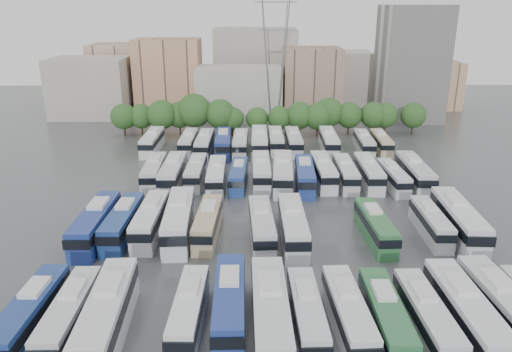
{
  "coord_description": "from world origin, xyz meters",
  "views": [
    {
      "loc": [
        -2.9,
        -59.7,
        26.3
      ],
      "look_at": [
        -2.38,
        7.41,
        3.0
      ],
      "focal_mm": 35.0,
      "sensor_mm": 36.0,
      "label": 1
    }
  ],
  "objects_px": {
    "bus_r2_s7": "(283,172)",
    "bus_r1_s3": "(179,220)",
    "bus_r0_s2": "(107,315)",
    "bus_r1_s7": "(293,225)",
    "bus_r2_s10": "(346,173)",
    "bus_r3_s8": "(294,141)",
    "electricity_pylon": "(275,41)",
    "bus_r1_s6": "(262,226)",
    "bus_r1_s10": "(375,226)",
    "bus_r2_s8": "(305,175)",
    "bus_r0_s12": "(504,309)",
    "bus_r3_s6": "(259,142)",
    "bus_r2_s2": "(173,173)",
    "bus_r0_s1": "(70,315)",
    "bus_r3_s3": "(205,144)",
    "bus_r0_s8": "(348,314)",
    "bus_r0_s0": "(30,314)",
    "bus_r1_s2": "(151,219)",
    "bus_r3_s7": "(276,140)",
    "bus_r0_s4": "(189,310)",
    "bus_r2_s3": "(196,172)",
    "bus_r2_s12": "(393,177)",
    "bus_r1_s0": "(96,223)",
    "bus_r0_s6": "(270,314)",
    "bus_r3_s0": "(152,141)",
    "bus_r3_s10": "(329,141)",
    "bus_r0_s10": "(427,317)",
    "bus_r3_s13": "(381,142)",
    "bus_r1_s12": "(431,222)",
    "bus_r2_s9": "(323,171)",
    "bus_r1_s1": "(123,222)",
    "bus_r3_s2": "(189,142)",
    "bus_r1_s13": "(459,220)",
    "bus_r0_s9": "(386,317)",
    "bus_r2_s1": "(154,171)",
    "bus_r0_s7": "(307,314)",
    "bus_r2_s13": "(414,173)",
    "bus_r3_s4": "(223,143)",
    "bus_r3_s12": "(364,143)",
    "bus_r0_s5": "(230,302)"
  },
  "relations": [
    {
      "from": "bus_r2_s7",
      "to": "bus_r1_s3",
      "type": "bearing_deg",
      "value": -124.51
    },
    {
      "from": "bus_r0_s2",
      "to": "bus_r1_s7",
      "type": "bearing_deg",
      "value": 43.91
    },
    {
      "from": "bus_r2_s10",
      "to": "bus_r3_s8",
      "type": "xyz_separation_m",
      "value": [
        -6.5,
        18.23,
        0.05
      ]
    },
    {
      "from": "electricity_pylon",
      "to": "bus_r1_s6",
      "type": "distance_m",
      "value": 59.45
    },
    {
      "from": "electricity_pylon",
      "to": "bus_r1_s10",
      "type": "height_order",
      "value": "electricity_pylon"
    },
    {
      "from": "bus_r2_s8",
      "to": "bus_r0_s12",
      "type": "bearing_deg",
      "value": -66.43
    },
    {
      "from": "bus_r0_s2",
      "to": "bus_r3_s6",
      "type": "height_order",
      "value": "bus_r0_s2"
    },
    {
      "from": "bus_r1_s6",
      "to": "bus_r2_s2",
      "type": "height_order",
      "value": "bus_r2_s2"
    },
    {
      "from": "bus_r0_s1",
      "to": "bus_r3_s8",
      "type": "distance_m",
      "value": 59.37
    },
    {
      "from": "bus_r2_s10",
      "to": "bus_r3_s3",
      "type": "distance_m",
      "value": 28.43
    },
    {
      "from": "bus_r0_s8",
      "to": "bus_r2_s7",
      "type": "height_order",
      "value": "bus_r2_s7"
    },
    {
      "from": "bus_r0_s0",
      "to": "bus_r3_s8",
      "type": "bearing_deg",
      "value": 65.93
    },
    {
      "from": "bus_r1_s2",
      "to": "bus_r3_s8",
      "type": "xyz_separation_m",
      "value": [
        19.93,
        35.65,
        -0.03
      ]
    },
    {
      "from": "bus_r1_s10",
      "to": "bus_r2_s7",
      "type": "distance_m",
      "value": 20.95
    },
    {
      "from": "bus_r0_s2",
      "to": "bus_r3_s7",
      "type": "xyz_separation_m",
      "value": [
        16.44,
        55.91,
        -0.25
      ]
    },
    {
      "from": "bus_r0_s4",
      "to": "bus_r3_s7",
      "type": "xyz_separation_m",
      "value": [
        9.88,
        54.68,
        0.16
      ]
    },
    {
      "from": "bus_r2_s2",
      "to": "bus_r3_s7",
      "type": "xyz_separation_m",
      "value": [
        16.53,
        19.23,
        -0.14
      ]
    },
    {
      "from": "bus_r3_s8",
      "to": "bus_r2_s3",
      "type": "bearing_deg",
      "value": -133.74
    },
    {
      "from": "bus_r2_s3",
      "to": "bus_r1_s6",
      "type": "bearing_deg",
      "value": -63.45
    },
    {
      "from": "bus_r0_s0",
      "to": "bus_r1_s6",
      "type": "distance_m",
      "value": 26.13
    },
    {
      "from": "bus_r0_s0",
      "to": "bus_r2_s3",
      "type": "xyz_separation_m",
      "value": [
        9.84,
        37.32,
        -0.07
      ]
    },
    {
      "from": "bus_r2_s12",
      "to": "bus_r1_s0",
      "type": "bearing_deg",
      "value": -159.12
    },
    {
      "from": "bus_r1_s6",
      "to": "bus_r3_s7",
      "type": "relative_size",
      "value": 1.02
    },
    {
      "from": "bus_r0_s6",
      "to": "bus_r3_s0",
      "type": "xyz_separation_m",
      "value": [
        -20.18,
        55.22,
        -0.21
      ]
    },
    {
      "from": "bus_r0_s4",
      "to": "bus_r3_s10",
      "type": "distance_m",
      "value": 57.31
    },
    {
      "from": "bus_r3_s6",
      "to": "bus_r0_s0",
      "type": "bearing_deg",
      "value": -110.01
    },
    {
      "from": "bus_r0_s6",
      "to": "bus_r3_s3",
      "type": "height_order",
      "value": "bus_r0_s6"
    },
    {
      "from": "bus_r0_s10",
      "to": "bus_r1_s6",
      "type": "distance_m",
      "value": 22.3
    },
    {
      "from": "bus_r3_s13",
      "to": "bus_r1_s12",
      "type": "bearing_deg",
      "value": -92.98
    },
    {
      "from": "bus_r2_s9",
      "to": "bus_r3_s3",
      "type": "bearing_deg",
      "value": 139.68
    },
    {
      "from": "bus_r1_s1",
      "to": "bus_r2_s9",
      "type": "xyz_separation_m",
      "value": [
        26.26,
        18.7,
        0.02
      ]
    },
    {
      "from": "bus_r3_s2",
      "to": "bus_r3_s6",
      "type": "relative_size",
      "value": 0.85
    },
    {
      "from": "bus_r1_s13",
      "to": "bus_r2_s8",
      "type": "distance_m",
      "value": 23.66
    },
    {
      "from": "bus_r3_s6",
      "to": "bus_r1_s6",
      "type": "bearing_deg",
      "value": -90.11
    },
    {
      "from": "bus_r0_s6",
      "to": "bus_r3_s13",
      "type": "relative_size",
      "value": 1.24
    },
    {
      "from": "bus_r3_s3",
      "to": "bus_r0_s9",
      "type": "bearing_deg",
      "value": -68.78
    },
    {
      "from": "bus_r2_s1",
      "to": "bus_r2_s7",
      "type": "relative_size",
      "value": 0.88
    },
    {
      "from": "bus_r0_s0",
      "to": "bus_r0_s7",
      "type": "xyz_separation_m",
      "value": [
        23.1,
        0.05,
        -0.13
      ]
    },
    {
      "from": "bus_r0_s8",
      "to": "bus_r2_s13",
      "type": "bearing_deg",
      "value": 62.25
    },
    {
      "from": "bus_r1_s6",
      "to": "bus_r2_s1",
      "type": "bearing_deg",
      "value": 126.26
    },
    {
      "from": "bus_r0_s1",
      "to": "bus_r1_s12",
      "type": "bearing_deg",
      "value": 26.38
    },
    {
      "from": "bus_r2_s2",
      "to": "bus_r3_s8",
      "type": "height_order",
      "value": "bus_r2_s2"
    },
    {
      "from": "bus_r0_s12",
      "to": "bus_r2_s2",
      "type": "height_order",
      "value": "bus_r0_s12"
    },
    {
      "from": "bus_r3_s4",
      "to": "bus_r3_s12",
      "type": "distance_m",
      "value": 26.21
    },
    {
      "from": "bus_r3_s6",
      "to": "bus_r1_s13",
      "type": "bearing_deg",
      "value": -56.76
    },
    {
      "from": "bus_r0_s6",
      "to": "bus_r2_s10",
      "type": "relative_size",
      "value": 1.16
    },
    {
      "from": "bus_r3_s12",
      "to": "bus_r1_s2",
      "type": "bearing_deg",
      "value": -130.84
    },
    {
      "from": "bus_r1_s3",
      "to": "bus_r3_s13",
      "type": "bearing_deg",
      "value": 44.9
    },
    {
      "from": "bus_r0_s5",
      "to": "bus_r1_s3",
      "type": "xyz_separation_m",
      "value": [
        -6.71,
        17.0,
        0.22
      ]
    },
    {
      "from": "bus_r1_s7",
      "to": "bus_r2_s7",
      "type": "bearing_deg",
      "value": 89.59
    }
  ]
}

